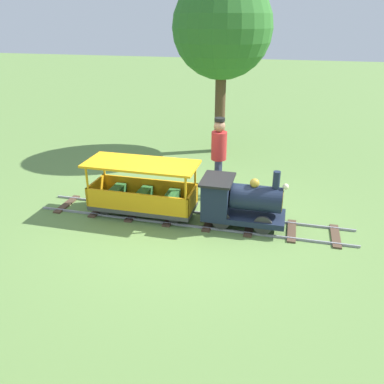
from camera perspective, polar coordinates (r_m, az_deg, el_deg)
The scene contains 6 objects.
ground_plane at distance 7.13m, azimuth -1.39°, elevation -3.89°, with size 60.00×60.00×0.00m, color #608442.
track at distance 7.08m, azimuth -0.20°, elevation -3.92°, with size 0.77×5.70×0.04m.
locomotive at distance 6.74m, azimuth 6.83°, elevation -1.23°, with size 0.73×1.45×1.03m.
passenger_car at distance 7.16m, azimuth -7.20°, elevation -0.18°, with size 0.83×2.00×0.97m.
conductor_person at distance 7.66m, azimuth 3.93°, elevation 5.89°, with size 0.30×0.30×1.62m.
oak_tree_near at distance 10.29m, azimuth 4.45°, elevation 22.64°, with size 2.44×2.44×4.33m.
Camera 1 is at (6.05, 1.71, 3.35)m, focal length 36.58 mm.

